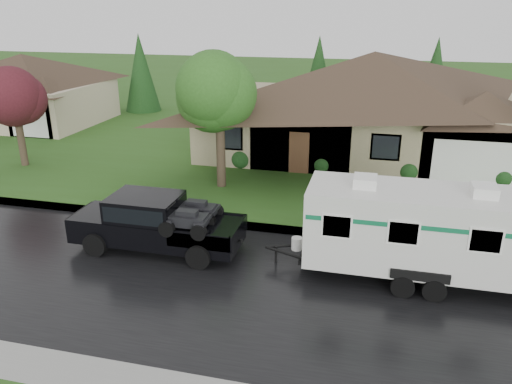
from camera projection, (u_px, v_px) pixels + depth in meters
ground at (291, 261)px, 16.78m from camera, size 140.00×140.00×0.00m
road at (280, 292)px, 14.96m from camera, size 140.00×8.00×0.01m
curb at (302, 231)px, 18.80m from camera, size 140.00×0.50×0.15m
lawn at (334, 146)px, 30.40m from camera, size 140.00×26.00×0.15m
house_main at (377, 92)px, 27.60m from camera, size 19.44×10.80×6.90m
house_far at (26, 83)px, 35.05m from camera, size 10.80×8.64×5.80m
tree_left_green at (219, 95)px, 21.90m from camera, size 3.70×3.70×6.13m
tree_red at (14, 98)px, 25.22m from camera, size 3.10×3.10×5.13m
shrub_row at (365, 166)px, 24.57m from camera, size 13.60×1.00×1.00m
pickup_truck at (154, 221)px, 17.28m from camera, size 5.89×2.24×1.96m
travel_trailer at (421, 229)px, 15.07m from camera, size 7.27×2.55×3.26m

